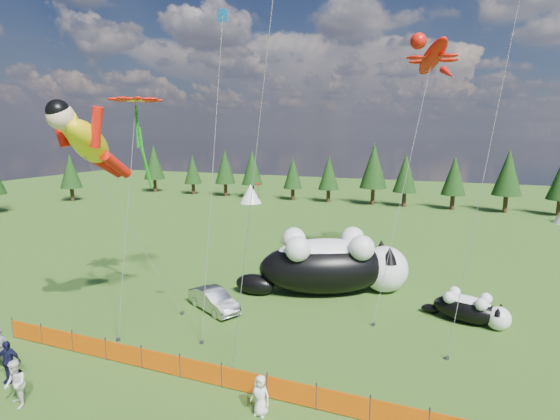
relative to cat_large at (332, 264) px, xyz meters
name	(u,v)px	position (x,y,z in m)	size (l,w,h in m)	color
ground	(234,349)	(-2.40, -9.10, -1.93)	(160.00, 160.00, 0.00)	#133A0A
safety_fence	(201,371)	(-2.40, -12.10, -1.43)	(22.06, 0.06, 1.10)	#262626
tree_line	(381,177)	(-2.40, 35.90, 2.07)	(90.00, 4.00, 8.00)	black
festival_tents	(465,206)	(8.60, 30.90, -0.53)	(50.00, 3.20, 2.80)	white
cat_large	(332,264)	(0.00, 0.00, 0.00)	(10.61, 7.17, 4.07)	black
cat_small	(470,309)	(8.18, -1.71, -1.13)	(4.61, 2.52, 1.70)	black
car	(214,300)	(-5.66, -5.35, -1.30)	(1.34, 3.83, 1.26)	#B8B9BE
spectator_a	(0,348)	(-11.15, -14.39, -0.99)	(0.69, 0.45, 1.90)	slate
spectator_b	(15,384)	(-8.02, -16.07, -1.01)	(0.90, 0.53, 1.85)	white
spectator_c	(8,361)	(-9.86, -14.98, -1.03)	(1.07, 0.55, 1.82)	black
spectator_e	(260,395)	(0.77, -13.14, -1.15)	(0.76, 0.50, 1.56)	white
superhero_kite	(89,143)	(-9.57, -10.01, 7.83)	(6.00, 6.63, 12.36)	yellow
gecko_kite	(432,57)	(5.13, 4.97, 13.17)	(5.33, 12.73, 17.57)	red
flower_kite	(136,103)	(-9.60, -6.40, 9.93)	(3.74, 6.02, 12.64)	red
diamond_kite_a	(221,36)	(-5.48, -4.06, 13.56)	(1.91, 5.92, 17.65)	blue
diamond_kite_c	(271,18)	(0.65, -11.71, 12.21)	(2.89, 1.21, 15.78)	blue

